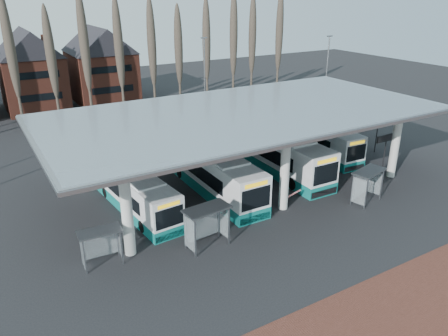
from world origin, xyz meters
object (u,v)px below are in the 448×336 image
bus_0 (134,191)px  shelter_2 (367,179)px  shelter_1 (206,218)px  bus_3 (315,137)px  shelter_0 (100,239)px  bus_1 (212,171)px  bus_2 (276,152)px

bus_0 → shelter_2: 17.73m
bus_0 → shelter_2: (15.82, -7.99, 0.50)m
shelter_2 → shelter_1: bearing=163.0°
bus_0 → bus_3: bus_3 is taller
bus_0 → shelter_0: bearing=-130.3°
shelter_1 → shelter_2: bearing=-8.2°
bus_0 → shelter_2: bus_0 is taller
bus_1 → bus_2: bearing=7.7°
bus_1 → shelter_2: size_ratio=4.06×
bus_1 → bus_3: (13.39, 2.70, -0.14)m
bus_3 → bus_1: bearing=-165.1°
bus_1 → shelter_1: size_ratio=4.08×
bus_2 → shelter_2: bus_2 is taller
bus_0 → bus_3: (20.03, 2.59, 0.09)m
bus_2 → shelter_0: 19.10m
bus_0 → shelter_2: size_ratio=3.55×
shelter_1 → shelter_2: shelter_1 is taller
bus_3 → shelter_1: 20.38m
bus_1 → bus_3: 13.66m
shelter_0 → bus_3: bearing=23.0°
bus_0 → bus_1: size_ratio=0.88×
bus_1 → shelter_2: bearing=-40.1°
bus_2 → shelter_1: bearing=-144.2°
bus_0 → shelter_0: (-4.16, -5.86, 0.27)m
bus_2 → bus_3: 6.53m
shelter_0 → bus_0: bearing=58.4°
bus_0 → shelter_1: size_ratio=3.57×
bus_1 → shelter_0: 12.23m
bus_1 → shelter_2: 12.10m
bus_3 → shelter_0: bus_3 is taller
bus_3 → shelter_0: bearing=-157.2°
shelter_1 → shelter_2: size_ratio=1.00×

